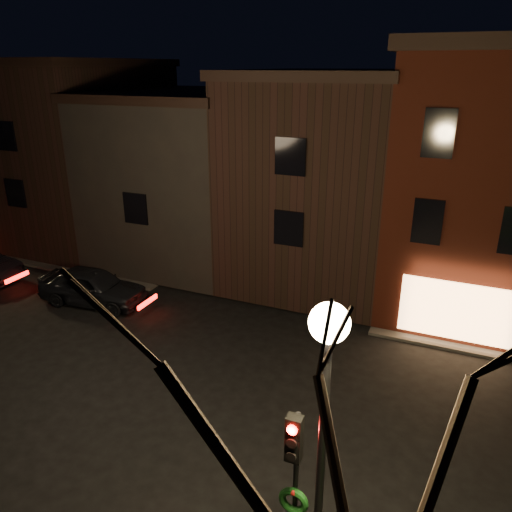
# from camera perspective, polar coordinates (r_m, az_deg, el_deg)

# --- Properties ---
(ground) EXTENTS (120.00, 120.00, 0.00)m
(ground) POSITION_cam_1_polar(r_m,az_deg,el_deg) (17.34, -7.72, -13.24)
(ground) COLOR black
(ground) RESTS_ON ground
(sidewalk_far_left) EXTENTS (30.00, 30.00, 0.12)m
(sidewalk_far_left) POSITION_cam_1_polar(r_m,az_deg,el_deg) (43.51, -17.06, 7.27)
(sidewalk_far_left) COLOR #2D2B28
(sidewalk_far_left) RESTS_ON ground
(corner_building) EXTENTS (6.50, 8.50, 10.50)m
(corner_building) POSITION_cam_1_polar(r_m,az_deg,el_deg) (22.02, 23.92, 7.95)
(corner_building) COLOR #41140B
(corner_building) RESTS_ON ground
(row_building_a) EXTENTS (7.30, 10.30, 9.40)m
(row_building_a) POSITION_cam_1_polar(r_m,az_deg,el_deg) (23.96, 7.99, 9.08)
(row_building_a) COLOR black
(row_building_a) RESTS_ON ground
(row_building_b) EXTENTS (7.80, 10.30, 8.40)m
(row_building_b) POSITION_cam_1_polar(r_m,az_deg,el_deg) (26.87, -7.29, 9.31)
(row_building_b) COLOR black
(row_building_b) RESTS_ON ground
(row_building_c) EXTENTS (7.30, 10.30, 9.90)m
(row_building_c) POSITION_cam_1_polar(r_m,az_deg,el_deg) (31.02, -19.23, 11.30)
(row_building_c) COLOR black
(row_building_c) RESTS_ON ground
(street_lamp_near) EXTENTS (0.60, 0.60, 6.48)m
(street_lamp_near) POSITION_cam_1_polar(r_m,az_deg,el_deg) (7.76, 7.94, -14.86)
(street_lamp_near) COLOR black
(street_lamp_near) RESTS_ON sidewalk_near_right
(traffic_signal) EXTENTS (0.58, 0.38, 4.05)m
(traffic_signal) POSITION_cam_1_polar(r_m,az_deg,el_deg) (9.78, 4.37, -23.86)
(traffic_signal) COLOR black
(traffic_signal) RESTS_ON sidewalk_near_right
(bare_tree_right) EXTENTS (6.40, 6.40, 8.50)m
(bare_tree_right) POSITION_cam_1_polar(r_m,az_deg,el_deg) (5.07, 15.49, -24.37)
(bare_tree_right) COLOR black
(bare_tree_right) RESTS_ON sidewalk_near_right
(parked_car_a) EXTENTS (4.86, 2.33, 1.60)m
(parked_car_a) POSITION_cam_1_polar(r_m,az_deg,el_deg) (22.59, -18.17, -3.32)
(parked_car_a) COLOR black
(parked_car_a) RESTS_ON ground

